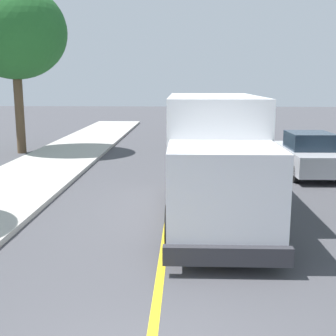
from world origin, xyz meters
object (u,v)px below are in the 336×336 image
(parked_car_far, at_px, (214,123))
(parked_van_across, at_px, (308,155))
(parked_car_near, at_px, (229,151))
(box_truck, at_px, (214,151))
(street_tree_down_block, at_px, (14,32))
(parked_car_mid, at_px, (220,134))

(parked_car_far, distance_m, parked_van_across, 13.71)
(parked_car_near, height_order, parked_van_across, same)
(box_truck, relative_size, street_tree_down_block, 0.87)
(box_truck, bearing_deg, parked_car_near, 80.88)
(street_tree_down_block, bearing_deg, parked_car_near, -22.04)
(parked_car_far, bearing_deg, parked_car_mid, -91.15)
(box_truck, bearing_deg, parked_car_mid, 84.92)
(parked_car_mid, distance_m, street_tree_down_block, 11.57)
(parked_car_near, bearing_deg, parked_car_mid, 89.17)
(parked_car_mid, distance_m, parked_van_across, 7.24)
(box_truck, xyz_separation_m, parked_car_far, (1.21, 18.92, -0.97))
(parked_car_near, bearing_deg, box_truck, -99.12)
(parked_car_far, distance_m, street_tree_down_block, 14.42)
(box_truck, relative_size, parked_car_far, 1.61)
(parked_car_near, bearing_deg, street_tree_down_block, 157.96)
(parked_car_mid, xyz_separation_m, parked_van_across, (2.91, -6.63, 0.00))
(parked_car_near, relative_size, parked_van_across, 1.00)
(box_truck, xyz_separation_m, street_tree_down_block, (-9.12, 10.28, 4.16))
(parked_car_far, bearing_deg, street_tree_down_block, -140.07)
(parked_car_near, xyz_separation_m, parked_car_far, (0.22, 12.74, 0.00))
(box_truck, height_order, street_tree_down_block, street_tree_down_block)
(parked_car_mid, bearing_deg, parked_car_far, 88.85)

